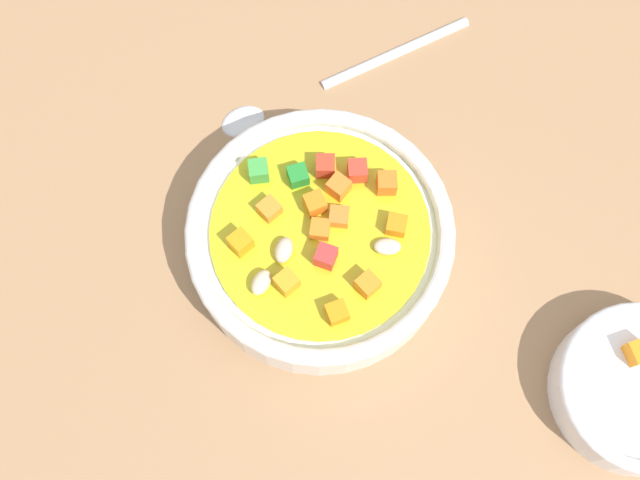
# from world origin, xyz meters

# --- Properties ---
(ground_plane) EXTENTS (1.40, 1.40, 0.02)m
(ground_plane) POSITION_xyz_m (0.00, 0.00, -0.01)
(ground_plane) COLOR #9E754F
(soup_bowl_main) EXTENTS (0.19, 0.19, 0.06)m
(soup_bowl_main) POSITION_xyz_m (0.00, 0.00, 0.03)
(soup_bowl_main) COLOR white
(soup_bowl_main) RESTS_ON ground_plane
(spoon) EXTENTS (0.08, 0.22, 0.01)m
(spoon) POSITION_xyz_m (0.14, -0.03, 0.00)
(spoon) COLOR silver
(spoon) RESTS_ON ground_plane
(side_bowl_small) EXTENTS (0.12, 0.12, 0.05)m
(side_bowl_small) POSITION_xyz_m (-0.15, -0.20, 0.02)
(side_bowl_small) COLOR white
(side_bowl_small) RESTS_ON ground_plane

